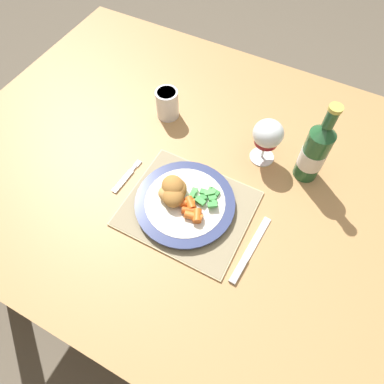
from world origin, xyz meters
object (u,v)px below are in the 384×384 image
at_px(table_knife, 247,255).
at_px(wine_glass, 268,135).
at_px(dining_table, 209,186).
at_px(fork, 125,178).
at_px(bottle, 315,152).
at_px(dinner_plate, 185,203).
at_px(drinking_cup, 167,103).

xyz_separation_m(table_knife, wine_glass, (-0.08, 0.30, 0.09)).
bearing_deg(dining_table, fork, -147.26).
distance_m(fork, bottle, 0.51).
bearing_deg(dinner_plate, dining_table, 85.62).
xyz_separation_m(dining_table, bottle, (0.24, 0.12, 0.17)).
bearing_deg(fork, dining_table, 32.74).
distance_m(dinner_plate, fork, 0.19).
bearing_deg(table_knife, drinking_cup, 141.72).
bearing_deg(table_knife, dinner_plate, 165.69).
bearing_deg(drinking_cup, bottle, -2.26).
distance_m(dinner_plate, drinking_cup, 0.34).
bearing_deg(fork, dinner_plate, 0.15).
bearing_deg(drinking_cup, dining_table, -33.26).
height_order(bottle, drinking_cup, bottle).
bearing_deg(table_knife, dining_table, 136.77).
height_order(dining_table, wine_glass, wine_glass).
relative_size(dining_table, table_knife, 7.67).
xyz_separation_m(fork, table_knife, (0.39, -0.05, 0.00)).
bearing_deg(drinking_cup, wine_glass, -3.67).
distance_m(table_knife, wine_glass, 0.32).
bearing_deg(bottle, drinking_cup, 177.74).
bearing_deg(wine_glass, table_knife, -75.00).
xyz_separation_m(wine_glass, drinking_cup, (-0.33, 0.02, -0.05)).
xyz_separation_m(table_knife, bottle, (0.05, 0.30, 0.09)).
relative_size(wine_glass, bottle, 0.55).
xyz_separation_m(dining_table, drinking_cup, (-0.22, 0.14, 0.12)).
bearing_deg(dinner_plate, wine_glass, 64.24).
height_order(table_knife, wine_glass, wine_glass).
distance_m(wine_glass, drinking_cup, 0.33).
height_order(dinner_plate, bottle, bottle).
relative_size(dinner_plate, fork, 2.12).
height_order(dinner_plate, table_knife, dinner_plate).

